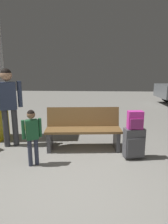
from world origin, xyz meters
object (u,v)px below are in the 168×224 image
at_px(bench, 83,129).
at_px(backpack_bright, 135,120).
at_px(adult, 8,99).
at_px(child, 32,132).
at_px(suitcase, 134,143).

distance_m(bench, backpack_bright, 1.15).
bearing_deg(adult, child, -48.16).
bearing_deg(child, suitcase, 11.18).
bearing_deg(child, backpack_bright, 11.16).
relative_size(backpack_bright, adult, 0.20).
distance_m(suitcase, child, 1.92).
height_order(bench, suitcase, bench).
bearing_deg(child, adult, 131.84).
height_order(bench, adult, adult).
bearing_deg(adult, backpack_bright, -10.83).
bearing_deg(bench, backpack_bright, -24.29).
distance_m(bench, child, 1.20).
height_order(child, adult, adult).
xyz_separation_m(bench, backpack_bright, (1.00, -0.45, 0.33)).
relative_size(bench, child, 1.60).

